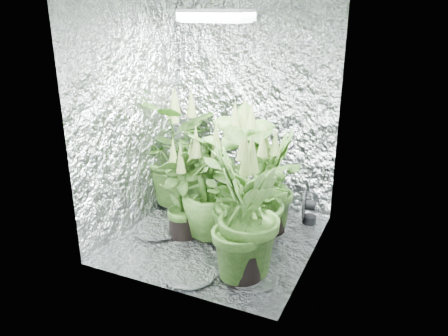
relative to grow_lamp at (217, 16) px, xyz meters
name	(u,v)px	position (x,y,z in m)	size (l,w,h in m)	color
ground	(218,239)	(0.00, 0.00, -1.83)	(1.60, 1.60, 0.00)	silver
walls	(217,127)	(0.00, 0.00, -0.83)	(1.62, 1.62, 2.00)	silver
grow_lamp	(217,16)	(0.00, 0.00, 0.00)	(0.50, 0.30, 0.22)	gray
plant_a	(180,151)	(-0.64, 0.50, -1.26)	(1.29, 1.29, 1.18)	black
plant_b	(243,167)	(0.06, 0.43, -1.29)	(0.73, 0.73, 1.16)	black
plant_c	(270,184)	(0.34, 0.34, -1.38)	(0.61, 0.61, 1.00)	black
plant_d	(210,187)	(-0.08, 0.02, -1.36)	(0.72, 0.72, 1.02)	black
plant_e	(244,197)	(0.27, -0.09, -1.34)	(0.95, 0.95, 1.02)	black
plant_f	(182,194)	(-0.30, -0.07, -1.43)	(0.59, 0.59, 0.87)	black
plant_g	(245,217)	(0.43, -0.47, -1.31)	(0.64, 0.64, 1.11)	black
circulation_fan	(307,209)	(0.62, 0.62, -1.69)	(0.14, 0.28, 0.32)	black
plant_label	(251,247)	(0.49, -0.50, -1.53)	(0.04, 0.01, 0.07)	white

